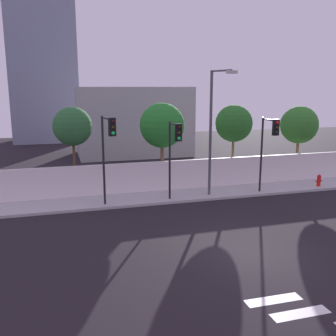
{
  "coord_description": "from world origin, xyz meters",
  "views": [
    {
      "loc": [
        -6.91,
        -12.51,
        6.36
      ],
      "look_at": [
        -1.4,
        6.5,
        2.17
      ],
      "focal_mm": 40.91,
      "sensor_mm": 36.0,
      "label": 1
    }
  ],
  "objects": [
    {
      "name": "roadside_tree_midright",
      "position": [
        4.38,
        10.73,
        3.99
      ],
      "size": [
        2.46,
        2.46,
        5.23
      ],
      "color": "brown",
      "rests_on": "ground"
    },
    {
      "name": "tower_on_skyline",
      "position": [
        -8.02,
        35.49,
        15.86
      ],
      "size": [
        7.51,
        5.0,
        31.72
      ],
      "primitive_type": "cube",
      "color": "gray",
      "rests_on": "ground"
    },
    {
      "name": "low_building_distant",
      "position": [
        0.08,
        23.49,
        3.2
      ],
      "size": [
        10.4,
        6.0,
        6.39
      ],
      "primitive_type": "cube",
      "color": "#9C9C9C",
      "rests_on": "ground"
    },
    {
      "name": "roadside_tree_leftmost",
      "position": [
        -6.04,
        10.73,
        4.09
      ],
      "size": [
        2.31,
        2.31,
        5.26
      ],
      "color": "brown",
      "rests_on": "ground"
    },
    {
      "name": "perimeter_wall",
      "position": [
        0.0,
        9.49,
        1.05
      ],
      "size": [
        36.0,
        0.18,
        1.8
      ],
      "primitive_type": "cube",
      "color": "silver",
      "rests_on": "sidewalk"
    },
    {
      "name": "traffic_light_center",
      "position": [
        -0.99,
        6.7,
        3.39
      ],
      "size": [
        0.34,
        1.79,
        4.4
      ],
      "color": "black",
      "rests_on": "sidewalk"
    },
    {
      "name": "traffic_light_right",
      "position": [
        -4.49,
        6.78,
        3.64
      ],
      "size": [
        0.56,
        1.69,
        4.76
      ],
      "color": "black",
      "rests_on": "sidewalk"
    },
    {
      "name": "roadside_tree_midleft",
      "position": [
        -0.57,
        10.73,
        3.99
      ],
      "size": [
        2.83,
        2.83,
        5.43
      ],
      "color": "brown",
      "rests_on": "ground"
    },
    {
      "name": "ground_plane",
      "position": [
        0.0,
        0.0,
        0.0
      ],
      "size": [
        80.0,
        80.0,
        0.0
      ],
      "primitive_type": "plane",
      "color": "black"
    },
    {
      "name": "traffic_light_left",
      "position": [
        4.69,
        6.73,
        3.45
      ],
      "size": [
        0.34,
        1.74,
        4.49
      ],
      "color": "black",
      "rests_on": "sidewalk"
    },
    {
      "name": "sidewalk",
      "position": [
        0.0,
        8.2,
        0.07
      ],
      "size": [
        36.0,
        2.4,
        0.15
      ],
      "primitive_type": "cube",
      "color": "#AEAEAE",
      "rests_on": "ground"
    },
    {
      "name": "fire_hydrant",
      "position": [
        8.98,
        7.62,
        0.56
      ],
      "size": [
        0.44,
        0.26,
        0.76
      ],
      "color": "red",
      "rests_on": "sidewalk"
    },
    {
      "name": "crosswalk_marking",
      "position": [
        -0.01,
        -4.53,
        0.0
      ],
      "size": [
        3.67,
        3.02,
        0.01
      ],
      "color": "silver",
      "rests_on": "ground"
    },
    {
      "name": "roadside_tree_rightmost",
      "position": [
        9.42,
        10.73,
        3.76
      ],
      "size": [
        2.62,
        2.62,
        5.09
      ],
      "color": "brown",
      "rests_on": "ground"
    },
    {
      "name": "street_lamp_curbside",
      "position": [
        1.55,
        7.51,
        4.34
      ],
      "size": [
        0.8,
        1.95,
        7.13
      ],
      "color": "#4C4C51",
      "rests_on": "sidewalk"
    }
  ]
}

